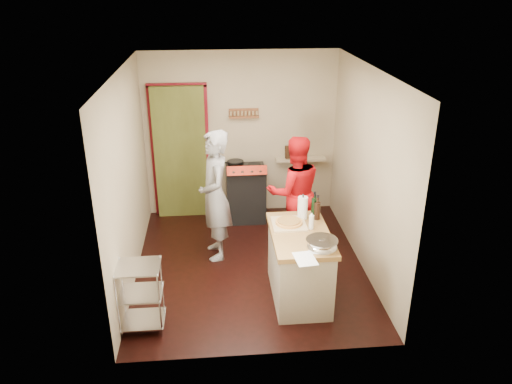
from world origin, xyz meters
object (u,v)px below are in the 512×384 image
at_px(person_stripe, 215,196).
at_px(stove, 246,192).
at_px(person_red, 294,192).
at_px(wire_shelving, 140,294).
at_px(island, 300,263).

bearing_deg(person_stripe, stove, 148.06).
relative_size(person_stripe, person_red, 1.10).
bearing_deg(wire_shelving, person_stripe, 60.90).
distance_m(wire_shelving, person_stripe, 1.79).
height_order(island, person_red, person_red).
distance_m(stove, wire_shelving, 2.94).
bearing_deg(island, stove, 102.59).
bearing_deg(island, wire_shelving, -166.41).
height_order(stove, island, island).
distance_m(wire_shelving, island, 1.87).
relative_size(stove, person_stripe, 0.56).
xyz_separation_m(wire_shelving, island, (1.82, 0.44, 0.02)).
height_order(wire_shelving, person_red, person_red).
bearing_deg(wire_shelving, person_red, 41.65).
distance_m(stove, island, 2.24).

